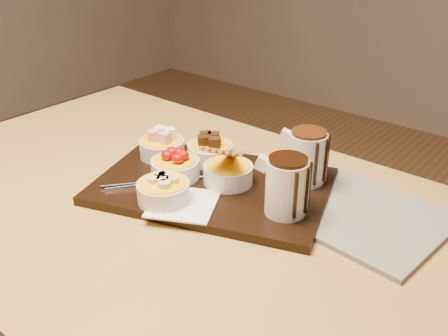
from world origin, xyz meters
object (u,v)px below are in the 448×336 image
Objects in this scene: serving_board at (213,186)px; pitcher_milk_chocolate at (307,158)px; newspaper at (356,212)px; pitcher_dark_chocolate at (286,187)px; dining_table at (161,232)px; bowl_strawberries at (175,169)px.

pitcher_milk_chocolate is at bearing 21.80° from serving_board.
serving_board reaches higher than newspaper.
dining_table is at bearing 176.76° from pitcher_dark_chocolate.
pitcher_milk_chocolate is 0.14m from newspaper.
newspaper is at bearing 20.90° from bowl_strawberries.
serving_board is 4.43× the size of pitcher_milk_chocolate.
newspaper is (0.13, -0.02, -0.06)m from pitcher_milk_chocolate.
serving_board is 0.20m from pitcher_milk_chocolate.
pitcher_milk_chocolate reaches higher than bowl_strawberries.
newspaper is (0.35, 0.18, 0.10)m from dining_table.
bowl_strawberries is 0.37m from newspaper.
pitcher_dark_chocolate is (0.26, 0.07, 0.17)m from dining_table.
serving_board is at bearing 160.02° from pitcher_dark_chocolate.
pitcher_dark_chocolate is 0.33× the size of newspaper.
bowl_strawberries reaches higher than newspaper.
serving_board is 0.29m from newspaper.
bowl_strawberries is at bearing 167.35° from pitcher_dark_chocolate.
pitcher_dark_chocolate and pitcher_milk_chocolate have the same top height.
dining_table is at bearing -157.48° from pitcher_milk_chocolate.
bowl_strawberries is 0.25m from pitcher_dark_chocolate.
pitcher_milk_chocolate is (-0.03, 0.13, 0.00)m from pitcher_dark_chocolate.
pitcher_dark_chocolate is at bearing -94.40° from pitcher_milk_chocolate.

